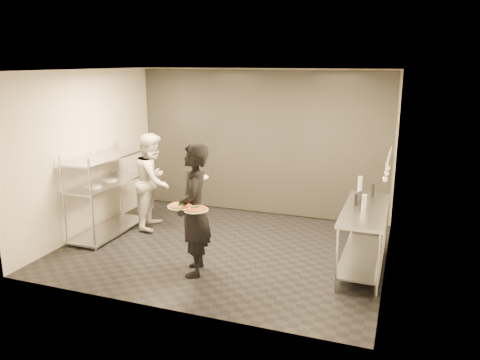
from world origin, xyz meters
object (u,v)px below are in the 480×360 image
(pizza_plate_near, at_px, (180,206))
(bottle_dark, at_px, (373,191))
(prep_counter, at_px, (364,228))
(waiter, at_px, (194,210))
(bottle_green, at_px, (360,184))
(bottle_clear, at_px, (364,202))
(salad_plate, at_px, (199,176))
(pass_rack, at_px, (107,190))
(chef, at_px, (153,181))
(pizza_plate_far, at_px, (196,209))
(pos_monitor, at_px, (359,198))

(pizza_plate_near, xyz_separation_m, bottle_dark, (2.36, 1.79, -0.04))
(prep_counter, height_order, bottle_dark, bottle_dark)
(prep_counter, height_order, waiter, waiter)
(bottle_green, height_order, bottle_clear, bottle_green)
(pizza_plate_near, bearing_deg, bottle_clear, 25.05)
(salad_plate, height_order, bottle_dark, salad_plate)
(pass_rack, relative_size, prep_counter, 0.89)
(prep_counter, distance_m, salad_plate, 2.47)
(prep_counter, xyz_separation_m, waiter, (-2.22, -0.95, 0.31))
(bottle_green, bearing_deg, pass_rack, -169.09)
(pizza_plate_near, xyz_separation_m, bottle_clear, (2.30, 1.07, -0.02))
(chef, distance_m, bottle_clear, 3.77)
(pass_rack, xyz_separation_m, bottle_clear, (4.31, -0.09, 0.26))
(pizza_plate_near, relative_size, pizza_plate_far, 1.02)
(pizza_plate_near, bearing_deg, pos_monitor, 31.22)
(chef, relative_size, pizza_plate_far, 5.04)
(salad_plate, height_order, bottle_green, salad_plate)
(prep_counter, xyz_separation_m, bottle_green, (-0.16, 0.80, 0.42))
(prep_counter, distance_m, bottle_green, 0.92)
(bottle_green, bearing_deg, bottle_clear, -80.66)
(pass_rack, distance_m, pos_monitor, 4.22)
(waiter, height_order, salad_plate, waiter)
(waiter, relative_size, salad_plate, 6.86)
(pass_rack, height_order, pizza_plate_near, pass_rack)
(prep_counter, bearing_deg, pass_rack, -179.97)
(prep_counter, relative_size, chef, 1.05)
(pizza_plate_far, xyz_separation_m, salad_plate, (-0.17, 0.48, 0.33))
(prep_counter, relative_size, pos_monitor, 7.88)
(bottle_green, bearing_deg, bottle_dark, -40.26)
(chef, xyz_separation_m, bottle_green, (3.57, 0.25, 0.19))
(pizza_plate_far, distance_m, pos_monitor, 2.38)
(bottle_clear, bearing_deg, salad_plate, -165.12)
(bottle_green, relative_size, bottle_dark, 1.37)
(pos_monitor, bearing_deg, prep_counter, -42.41)
(prep_counter, bearing_deg, pizza_plate_far, -150.95)
(pizza_plate_far, relative_size, pos_monitor, 1.49)
(pass_rack, height_order, bottle_green, pass_rack)
(pass_rack, bearing_deg, pos_monitor, 2.34)
(pizza_plate_far, bearing_deg, chef, 133.69)
(waiter, bearing_deg, salad_plate, 169.05)
(waiter, xyz_separation_m, pizza_plate_far, (0.12, -0.21, 0.10))
(pizza_plate_far, height_order, pos_monitor, pos_monitor)
(waiter, bearing_deg, pizza_plate_near, -45.53)
(pass_rack, height_order, waiter, waiter)
(prep_counter, height_order, chef, chef)
(chef, bearing_deg, prep_counter, -110.32)
(salad_plate, bearing_deg, bottle_green, 35.32)
(pizza_plate_far, xyz_separation_m, bottle_green, (1.93, 1.96, 0.02))
(bottle_clear, relative_size, bottle_dark, 1.15)
(pass_rack, distance_m, pizza_plate_far, 2.53)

